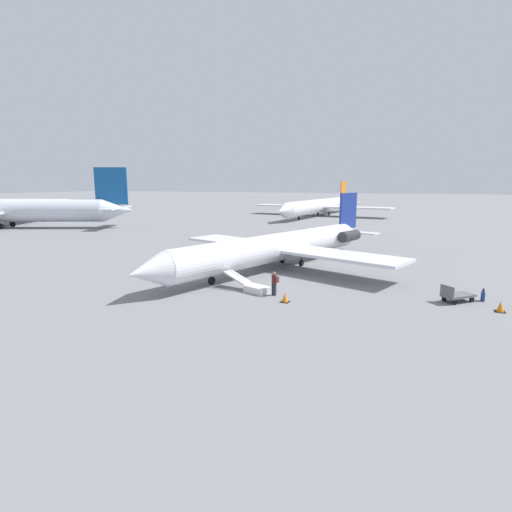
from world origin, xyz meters
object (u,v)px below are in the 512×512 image
suitcase (483,296)px  airplane_far_right (320,206)px  boarding_stairs (253,287)px  luggage_cart (457,295)px  airplane_main (282,246)px  passenger (274,282)px

suitcase → airplane_far_right: bearing=-158.2°
boarding_stairs → luggage_cart: (-2.75, 13.80, 0.09)m
boarding_stairs → airplane_main: bearing=-65.6°
airplane_main → passenger: airplane_main is taller
passenger → boarding_stairs: bearing=8.7°
boarding_stairs → suitcase: boarding_stairs is taller
airplane_main → suitcase: (5.62, 16.24, -1.71)m
luggage_cart → suitcase: luggage_cart is taller
airplane_far_right → suitcase: size_ratio=50.98×
airplane_main → boarding_stairs: (9.25, 0.77, -1.67)m
airplane_far_right → suitcase: airplane_far_right is taller
airplane_main → boarding_stairs: 9.43m
passenger → suitcase: passenger is taller
airplane_far_right → suitcase: bearing=29.0°
airplane_far_right → passenger: (70.89, 13.07, -1.52)m
airplane_far_right → suitcase: 72.08m
airplane_main → suitcase: 17.27m
airplane_far_right → boarding_stairs: bearing=16.3°
passenger → suitcase: size_ratio=1.98×
passenger → luggage_cart: (-3.10, 12.00, -0.54)m
airplane_far_right → boarding_stairs: 71.46m
airplane_far_right → luggage_cart: bearing=27.5°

